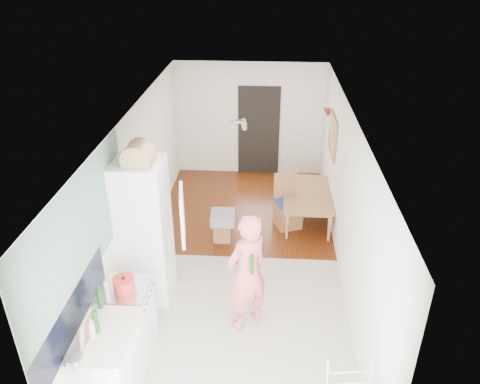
# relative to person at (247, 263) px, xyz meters

# --- Properties ---
(room_shell) EXTENTS (3.20, 7.00, 2.50)m
(room_shell) POSITION_rel_person_xyz_m (-0.18, 1.32, 0.24)
(room_shell) COLOR silver
(room_shell) RESTS_ON ground
(floor) EXTENTS (3.20, 7.00, 0.01)m
(floor) POSITION_rel_person_xyz_m (-0.18, 1.32, -1.01)
(floor) COLOR #BAAEA2
(floor) RESTS_ON ground
(wood_floor_overlay) EXTENTS (3.20, 3.30, 0.01)m
(wood_floor_overlay) POSITION_rel_person_xyz_m (-0.18, 3.17, -1.00)
(wood_floor_overlay) COLOR #59310F
(wood_floor_overlay) RESTS_ON room_shell
(sage_wall_panel) EXTENTS (0.02, 3.00, 1.30)m
(sage_wall_panel) POSITION_rel_person_xyz_m (-1.77, -0.68, 0.84)
(sage_wall_panel) COLOR slate
(sage_wall_panel) RESTS_ON room_shell
(tile_splashback) EXTENTS (0.02, 1.90, 0.50)m
(tile_splashback) POSITION_rel_person_xyz_m (-1.77, -1.23, 0.14)
(tile_splashback) COLOR black
(tile_splashback) RESTS_ON room_shell
(doorway_recess) EXTENTS (0.90, 0.04, 2.00)m
(doorway_recess) POSITION_rel_person_xyz_m (0.02, 4.80, -0.01)
(doorway_recess) COLOR black
(doorway_recess) RESTS_ON room_shell
(base_cabinet) EXTENTS (0.60, 0.90, 0.86)m
(base_cabinet) POSITION_rel_person_xyz_m (-1.48, -1.23, -0.58)
(base_cabinet) COLOR white
(base_cabinet) RESTS_ON room_shell
(worktop) EXTENTS (0.62, 0.92, 0.06)m
(worktop) POSITION_rel_person_xyz_m (-1.48, -1.23, -0.12)
(worktop) COLOR silver
(worktop) RESTS_ON room_shell
(range_cooker) EXTENTS (0.60, 0.60, 0.88)m
(range_cooker) POSITION_rel_person_xyz_m (-1.48, -0.48, -0.57)
(range_cooker) COLOR white
(range_cooker) RESTS_ON room_shell
(cooker_top) EXTENTS (0.60, 0.60, 0.04)m
(cooker_top) POSITION_rel_person_xyz_m (-1.48, -0.48, -0.11)
(cooker_top) COLOR silver
(cooker_top) RESTS_ON room_shell
(fridge_housing) EXTENTS (0.66, 0.66, 2.15)m
(fridge_housing) POSITION_rel_person_xyz_m (-1.45, 0.54, 0.07)
(fridge_housing) COLOR white
(fridge_housing) RESTS_ON room_shell
(fridge_door) EXTENTS (0.14, 0.56, 0.70)m
(fridge_door) POSITION_rel_person_xyz_m (-0.84, 0.24, 0.54)
(fridge_door) COLOR white
(fridge_door) RESTS_ON room_shell
(fridge_interior) EXTENTS (0.02, 0.52, 0.66)m
(fridge_interior) POSITION_rel_person_xyz_m (-1.14, 0.54, 0.54)
(fridge_interior) COLOR white
(fridge_interior) RESTS_ON room_shell
(pinboard) EXTENTS (0.03, 0.90, 0.70)m
(pinboard) POSITION_rel_person_xyz_m (1.40, 3.22, 0.54)
(pinboard) COLOR tan
(pinboard) RESTS_ON room_shell
(pinboard_frame) EXTENTS (0.00, 0.94, 0.74)m
(pinboard_frame) POSITION_rel_person_xyz_m (1.38, 3.22, 0.54)
(pinboard_frame) COLOR #A56340
(pinboard_frame) RESTS_ON room_shell
(wall_sconce) EXTENTS (0.18, 0.18, 0.16)m
(wall_sconce) POSITION_rel_person_xyz_m (1.36, 3.87, 0.74)
(wall_sconce) COLOR maroon
(wall_sconce) RESTS_ON room_shell
(person) EXTENTS (0.87, 0.85, 2.02)m
(person) POSITION_rel_person_xyz_m (0.00, 0.00, 0.00)
(person) COLOR #EB676A
(person) RESTS_ON floor
(dining_table) EXTENTS (0.79, 1.37, 0.48)m
(dining_table) POSITION_rel_person_xyz_m (1.01, 2.81, -0.77)
(dining_table) COLOR #A56340
(dining_table) RESTS_ON floor
(dining_chair) EXTENTS (0.55, 0.55, 1.01)m
(dining_chair) POSITION_rel_person_xyz_m (0.62, 2.55, -0.50)
(dining_chair) COLOR #A56340
(dining_chair) RESTS_ON floor
(stool) EXTENTS (0.30, 0.30, 0.39)m
(stool) POSITION_rel_person_xyz_m (-0.52, 2.02, -0.81)
(stool) COLOR #A56340
(stool) RESTS_ON floor
(grey_drape) EXTENTS (0.43, 0.43, 0.18)m
(grey_drape) POSITION_rel_person_xyz_m (-0.51, 1.97, -0.53)
(grey_drape) COLOR gray
(grey_drape) RESTS_ON stool
(bread_bin) EXTENTS (0.46, 0.44, 0.20)m
(bread_bin) POSITION_rel_person_xyz_m (-1.41, 0.48, 1.24)
(bread_bin) COLOR tan
(bread_bin) RESTS_ON fridge_housing
(red_casserole) EXTENTS (0.27, 0.27, 0.16)m
(red_casserole) POSITION_rel_person_xyz_m (-1.46, -0.49, -0.01)
(red_casserole) COLOR red
(red_casserole) RESTS_ON cooker_top
(steel_pan) EXTENTS (0.20, 0.20, 0.09)m
(steel_pan) POSITION_rel_person_xyz_m (-1.63, -1.64, -0.04)
(steel_pan) COLOR silver
(steel_pan) RESTS_ON worktop
(held_bottle) EXTENTS (0.06, 0.06, 0.27)m
(held_bottle) POSITION_rel_person_xyz_m (0.07, -0.17, 0.11)
(held_bottle) COLOR #17421A
(held_bottle) RESTS_ON person
(bottle_a) EXTENTS (0.07, 0.07, 0.29)m
(bottle_a) POSITION_rel_person_xyz_m (-1.56, -1.20, 0.06)
(bottle_a) COLOR #17421A
(bottle_a) RESTS_ON worktop
(bottle_b) EXTENTS (0.06, 0.06, 0.26)m
(bottle_b) POSITION_rel_person_xyz_m (-1.64, -0.83, 0.04)
(bottle_b) COLOR #17421A
(bottle_b) RESTS_ON worktop
(bottle_c) EXTENTS (0.09, 0.09, 0.20)m
(bottle_c) POSITION_rel_person_xyz_m (-1.58, -1.28, 0.01)
(bottle_c) COLOR beige
(bottle_c) RESTS_ON worktop
(pepper_mill_front) EXTENTS (0.06, 0.06, 0.22)m
(pepper_mill_front) POSITION_rel_person_xyz_m (-1.60, -0.70, 0.02)
(pepper_mill_front) COLOR tan
(pepper_mill_front) RESTS_ON worktop
(pepper_mill_back) EXTENTS (0.07, 0.07, 0.20)m
(pepper_mill_back) POSITION_rel_person_xyz_m (-1.60, -0.70, 0.01)
(pepper_mill_back) COLOR tan
(pepper_mill_back) RESTS_ON worktop
(chopping_boards) EXTENTS (0.11, 0.27, 0.36)m
(chopping_boards) POSITION_rel_person_xyz_m (-1.59, -1.35, 0.09)
(chopping_boards) COLOR tan
(chopping_boards) RESTS_ON worktop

